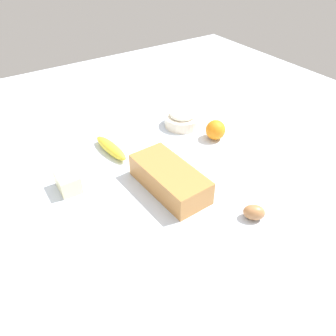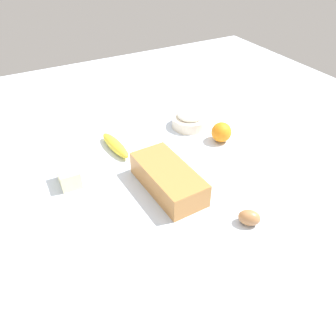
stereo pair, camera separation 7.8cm
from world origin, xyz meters
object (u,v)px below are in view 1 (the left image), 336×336
(orange_fruit, at_px, (215,130))
(butter_block, at_px, (68,182))
(loaf_pan, at_px, (170,178))
(banana, at_px, (111,148))
(egg_near_butter, at_px, (254,212))
(flour_bowl, at_px, (182,119))

(orange_fruit, bearing_deg, butter_block, -92.52)
(loaf_pan, xyz_separation_m, banana, (-0.29, -0.07, -0.02))
(egg_near_butter, bearing_deg, butter_block, -136.52)
(orange_fruit, distance_m, egg_near_butter, 0.44)
(flour_bowl, relative_size, banana, 0.78)
(flour_bowl, bearing_deg, orange_fruit, 17.19)
(banana, height_order, orange_fruit, orange_fruit)
(loaf_pan, distance_m, butter_block, 0.33)
(flour_bowl, bearing_deg, egg_near_butter, -14.15)
(loaf_pan, bearing_deg, butter_block, -125.81)
(loaf_pan, bearing_deg, flour_bowl, 135.91)
(banana, distance_m, orange_fruit, 0.41)
(loaf_pan, height_order, egg_near_butter, loaf_pan)
(loaf_pan, distance_m, orange_fruit, 0.35)
(flour_bowl, xyz_separation_m, banana, (0.02, -0.34, -0.01))
(loaf_pan, distance_m, egg_near_butter, 0.28)
(flour_bowl, distance_m, orange_fruit, 0.16)
(orange_fruit, relative_size, butter_block, 0.86)
(banana, distance_m, butter_block, 0.23)
(orange_fruit, relative_size, egg_near_butter, 1.22)
(orange_fruit, height_order, egg_near_butter, orange_fruit)
(loaf_pan, height_order, butter_block, loaf_pan)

